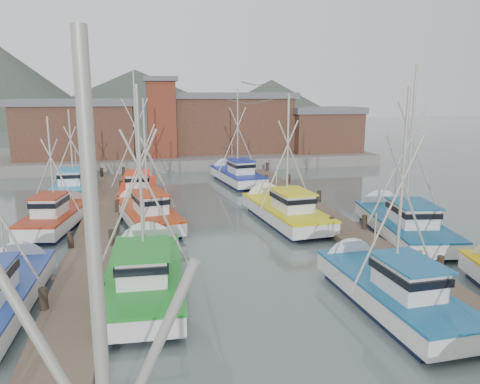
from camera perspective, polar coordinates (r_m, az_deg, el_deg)
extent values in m
plane|color=#4A5957|center=(20.84, 0.97, -10.67)|extent=(260.00, 260.00, 0.00)
cube|color=#4F4031|center=(24.18, -17.81, -7.49)|extent=(2.20, 46.00, 0.40)
cylinder|color=black|center=(18.72, -22.75, -12.87)|extent=(0.30, 0.30, 1.50)
cylinder|color=black|center=(25.17, -19.91, -6.27)|extent=(0.30, 0.30, 1.50)
cylinder|color=black|center=(31.86, -18.28, -2.39)|extent=(0.30, 0.30, 1.50)
cylinder|color=black|center=(38.65, -17.23, 0.13)|extent=(0.30, 0.30, 1.50)
cylinder|color=black|center=(45.51, -16.49, 1.90)|extent=(0.30, 0.30, 1.50)
cylinder|color=black|center=(18.43, -16.48, -12.79)|extent=(0.30, 0.30, 1.50)
cylinder|color=black|center=(24.96, -15.34, -6.12)|extent=(0.30, 0.30, 1.50)
cylinder|color=black|center=(31.69, -14.69, -2.25)|extent=(0.30, 0.30, 1.50)
cylinder|color=black|center=(38.52, -14.27, 0.26)|extent=(0.30, 0.30, 1.50)
cylinder|color=black|center=(45.40, -13.98, 2.01)|extent=(0.30, 0.30, 1.50)
cube|color=#4F4031|center=(26.59, 13.90, -5.50)|extent=(2.20, 46.00, 0.40)
cylinder|color=black|center=(21.08, 18.62, -9.73)|extent=(0.30, 0.30, 1.50)
cylinder|color=black|center=(26.98, 11.08, -4.56)|extent=(0.30, 0.30, 1.50)
cylinder|color=black|center=(33.30, 6.39, -1.25)|extent=(0.30, 0.30, 1.50)
cylinder|color=black|center=(39.85, 3.23, 1.00)|extent=(0.30, 0.30, 1.50)
cylinder|color=black|center=(46.53, 0.96, 2.60)|extent=(0.30, 0.30, 1.50)
cylinder|color=black|center=(22.14, 23.14, -9.03)|extent=(0.30, 0.30, 1.50)
cylinder|color=black|center=(27.81, 14.89, -4.24)|extent=(0.30, 0.30, 1.50)
cylinder|color=black|center=(33.98, 9.59, -1.07)|extent=(0.30, 0.30, 1.50)
cylinder|color=black|center=(40.42, 5.96, 1.11)|extent=(0.30, 0.30, 1.50)
cylinder|color=black|center=(47.02, 3.34, 2.68)|extent=(0.30, 0.30, 1.50)
cube|color=slate|center=(56.39, -7.55, 4.30)|extent=(44.00, 16.00, 1.20)
cube|color=brown|center=(54.29, -19.21, 7.01)|extent=(12.00, 8.00, 5.50)
cube|color=slate|center=(54.15, -19.44, 10.27)|extent=(12.72, 8.48, 0.70)
cube|color=brown|center=(56.81, -1.55, 8.21)|extent=(14.00, 9.00, 6.20)
cube|color=slate|center=(56.69, -1.57, 11.69)|extent=(14.84, 9.54, 0.70)
cube|color=brown|center=(57.08, 10.03, 7.19)|extent=(8.00, 6.00, 4.50)
cube|color=slate|center=(56.93, 10.12, 9.80)|extent=(8.48, 6.36, 0.70)
cube|color=maroon|center=(51.86, -9.55, 8.69)|extent=(3.00, 3.00, 8.00)
cube|color=slate|center=(51.80, -9.72, 13.38)|extent=(3.60, 3.60, 0.50)
cone|color=#475043|center=(138.63, -27.19, 7.34)|extent=(110.00, 110.00, 42.00)
cone|color=#475043|center=(148.95, -12.44, 8.60)|extent=(140.00, 140.00, 30.00)
cone|color=#475043|center=(144.43, 3.81, 8.76)|extent=(90.00, 90.00, 24.00)
cube|color=black|center=(19.96, -11.43, -11.81)|extent=(2.91, 7.96, 0.70)
cube|color=silver|center=(19.71, -11.51, -10.08)|extent=(3.31, 9.05, 0.80)
cube|color=#1A8D24|center=(19.57, -11.56, -9.05)|extent=(3.40, 9.14, 0.10)
cone|color=silver|center=(23.95, -11.16, -6.44)|extent=(2.84, 1.22, 2.79)
cube|color=silver|center=(18.37, -11.74, -8.58)|extent=(1.92, 2.76, 1.10)
cube|color=black|center=(18.29, -11.77, -7.90)|extent=(2.05, 3.03, 0.28)
cube|color=#1A8D24|center=(18.17, -11.82, -6.83)|extent=(2.17, 3.21, 0.07)
cylinder|color=#A4A096|center=(18.42, -12.05, 1.40)|extent=(0.13, 0.13, 7.25)
cylinder|color=#A4A096|center=(18.62, -13.69, -1.24)|extent=(2.59, 0.21, 5.67)
cylinder|color=#A4A096|center=(18.57, -10.18, -1.12)|extent=(2.59, 0.21, 5.67)
cylinder|color=#A4A096|center=(20.71, -11.56, -4.31)|extent=(0.08, 0.08, 2.49)
cube|color=black|center=(19.09, 17.89, -13.32)|extent=(2.54, 7.02, 0.70)
cube|color=silver|center=(18.83, 18.02, -11.52)|extent=(2.88, 7.97, 0.80)
cube|color=#175D89|center=(18.68, 18.10, -10.45)|extent=(2.97, 8.06, 0.10)
cone|color=silver|center=(22.05, 12.51, -8.13)|extent=(2.50, 1.20, 2.46)
cube|color=silver|center=(17.75, 19.86, -9.80)|extent=(1.69, 2.43, 1.10)
cube|color=black|center=(17.67, 19.92, -9.11)|extent=(1.80, 2.67, 0.28)
cube|color=#175D89|center=(17.55, 20.00, -8.01)|extent=(1.91, 2.83, 0.07)
cylinder|color=#A4A096|center=(17.54, 19.13, 0.32)|extent=(0.11, 0.11, 7.15)
cylinder|color=#A4A096|center=(17.45, 17.56, -2.47)|extent=(2.55, 0.19, 5.59)
cylinder|color=#A4A096|center=(18.00, 20.29, -2.23)|extent=(2.55, 0.19, 5.59)
cylinder|color=#A4A096|center=(19.41, 16.10, -5.65)|extent=(0.07, 0.07, 2.20)
cone|color=silver|center=(23.24, -24.71, -7.91)|extent=(2.50, 1.19, 2.46)
cylinder|color=#A4A096|center=(18.45, -27.08, -2.94)|extent=(2.42, 0.18, 5.29)
cylinder|color=#A4A096|center=(20.42, -26.89, -5.63)|extent=(0.07, 0.07, 2.36)
cube|color=black|center=(29.56, -11.19, -3.90)|extent=(3.69, 7.43, 0.70)
cube|color=silver|center=(29.39, -11.24, -2.69)|extent=(4.19, 8.45, 0.80)
cube|color=#AD330D|center=(29.30, -11.27, -1.97)|extent=(4.29, 8.54, 0.10)
cone|color=silver|center=(33.28, -12.75, -1.30)|extent=(2.70, 1.58, 2.53)
cube|color=silver|center=(28.25, -10.89, -1.28)|extent=(2.08, 2.70, 1.10)
cube|color=black|center=(28.20, -10.91, -0.83)|extent=(2.24, 2.96, 0.28)
cube|color=#AD330D|center=(28.12, -10.94, -0.11)|extent=(2.37, 3.14, 0.07)
cylinder|color=#A4A096|center=(28.54, -11.47, 4.48)|extent=(0.13, 0.13, 6.64)
cylinder|color=#A4A096|center=(28.54, -12.42, 2.86)|extent=(2.34, 0.56, 5.19)
cylinder|color=#A4A096|center=(28.76, -10.40, 3.01)|extent=(2.34, 0.56, 5.19)
cylinder|color=#A4A096|center=(30.43, -11.96, 0.87)|extent=(0.08, 0.08, 2.26)
cube|color=black|center=(29.66, 5.52, -3.67)|extent=(3.21, 7.85, 0.70)
cube|color=silver|center=(29.49, 5.55, -2.46)|extent=(3.64, 8.92, 0.80)
cube|color=yellow|center=(29.40, 5.56, -1.74)|extent=(3.74, 9.02, 0.10)
cone|color=silver|center=(33.45, 2.64, -0.95)|extent=(2.81, 1.35, 2.72)
cube|color=silver|center=(28.34, 6.41, -1.10)|extent=(2.00, 2.76, 1.10)
cube|color=black|center=(28.29, 6.42, -0.64)|extent=(2.13, 3.03, 0.28)
cube|color=yellow|center=(28.21, 6.44, 0.07)|extent=(2.26, 3.22, 0.07)
cylinder|color=#A4A096|center=(28.62, 5.84, 4.93)|extent=(0.13, 0.13, 6.89)
cylinder|color=#A4A096|center=(28.52, 4.78, 3.29)|extent=(2.46, 0.32, 5.38)
cylinder|color=#A4A096|center=(28.95, 6.82, 3.37)|extent=(2.46, 0.32, 5.38)
cylinder|color=#A4A096|center=(30.55, 4.46, 1.14)|extent=(0.08, 0.08, 2.43)
cube|color=black|center=(30.37, -21.38, -4.09)|extent=(3.20, 6.68, 0.70)
cube|color=silver|center=(30.20, -21.47, -2.91)|extent=(3.64, 7.59, 0.80)
cube|color=#9B2710|center=(30.11, -21.53, -2.21)|extent=(3.72, 7.67, 0.10)
cone|color=silver|center=(33.58, -19.40, -1.58)|extent=(2.43, 1.49, 2.27)
cube|color=silver|center=(29.19, -22.18, -1.54)|extent=(1.84, 2.41, 1.10)
cube|color=black|center=(29.14, -22.22, -1.10)|extent=(1.97, 2.64, 0.28)
cube|color=#9B2710|center=(29.07, -22.27, -0.40)|extent=(2.09, 2.80, 0.07)
cylinder|color=#A4A096|center=(29.46, -22.04, 3.07)|extent=(0.13, 0.13, 5.62)
cylinder|color=#A4A096|center=(29.73, -22.85, 1.79)|extent=(2.00, 0.44, 4.39)
cylinder|color=#A4A096|center=(29.39, -21.03, 1.82)|extent=(2.00, 0.44, 4.39)
cylinder|color=#A4A096|center=(31.07, -20.90, 0.56)|extent=(0.07, 0.07, 2.18)
cube|color=black|center=(28.16, 19.22, -5.16)|extent=(3.86, 8.18, 0.70)
cube|color=silver|center=(27.99, 19.31, -3.88)|extent=(4.39, 9.30, 0.80)
cube|color=navy|center=(27.89, 19.36, -3.13)|extent=(4.49, 9.40, 0.10)
cone|color=silver|center=(32.07, 16.38, -2.00)|extent=(2.97, 1.55, 2.82)
cube|color=silver|center=(26.79, 20.28, -2.54)|extent=(2.24, 2.95, 1.10)
cube|color=black|center=(26.74, 20.32, -2.06)|extent=(2.40, 3.23, 0.28)
cube|color=navy|center=(26.66, 20.38, -1.31)|extent=(2.55, 3.43, 0.07)
cylinder|color=#A4A096|center=(26.98, 20.12, 5.50)|extent=(0.15, 0.15, 8.43)
cylinder|color=#A4A096|center=(26.88, 18.79, 3.43)|extent=(2.98, 0.60, 6.59)
cylinder|color=#A4A096|center=(27.33, 21.14, 3.40)|extent=(2.98, 0.60, 6.59)
cylinder|color=#A4A096|center=(29.07, 18.37, 0.01)|extent=(0.09, 0.09, 2.61)
cube|color=black|center=(36.96, -12.20, -0.76)|extent=(2.53, 7.19, 0.70)
cube|color=silver|center=(36.82, -12.25, 0.23)|extent=(2.88, 8.17, 0.80)
cube|color=red|center=(36.75, -12.27, 0.81)|extent=(2.96, 8.26, 0.10)
cone|color=silver|center=(40.82, -12.07, 1.16)|extent=(2.56, 1.18, 2.53)
cube|color=silver|center=(35.69, -12.36, 1.41)|extent=(1.71, 2.48, 1.10)
cube|color=black|center=(35.65, -12.37, 1.77)|extent=(1.82, 2.72, 0.28)
cube|color=red|center=(35.59, -12.40, 2.34)|extent=(1.93, 2.89, 0.07)
cylinder|color=#A4A096|center=(36.03, -12.58, 7.42)|extent=(0.12, 0.12, 8.48)
cylinder|color=#A4A096|center=(36.14, -13.33, 5.81)|extent=(3.01, 0.18, 6.62)
cylinder|color=#A4A096|center=(36.10, -11.68, 5.88)|extent=(3.01, 0.18, 6.62)
cylinder|color=#A4A096|center=(37.98, -12.29, 3.03)|extent=(0.07, 0.07, 2.26)
cube|color=black|center=(42.35, -0.35, 1.12)|extent=(3.26, 7.54, 0.70)
cube|color=silver|center=(42.23, -0.35, 1.99)|extent=(3.71, 8.57, 0.80)
cube|color=navy|center=(42.17, -0.35, 2.50)|extent=(3.80, 8.66, 0.10)
cone|color=silver|center=(46.15, -2.02, 2.64)|extent=(2.71, 1.41, 2.59)
cube|color=silver|center=(41.15, 0.09, 3.06)|extent=(1.97, 2.68, 1.10)
cube|color=black|center=(41.11, 0.09, 3.38)|extent=(2.11, 2.94, 0.28)
cube|color=navy|center=(41.06, 0.09, 3.88)|extent=(2.24, 3.11, 0.07)
cylinder|color=#A4A096|center=(41.56, -0.29, 7.52)|extent=(0.13, 0.13, 7.40)
cylinder|color=#A4A096|center=(41.47, -0.98, 6.31)|extent=(2.63, 0.41, 5.78)
cylinder|color=#A4A096|center=(41.81, 0.41, 6.35)|extent=(2.63, 0.41, 5.78)
cylinder|color=#A4A096|center=(43.39, -0.99, 4.39)|extent=(0.08, 0.08, 2.31)
cube|color=black|center=(39.69, -19.47, -0.31)|extent=(2.54, 7.02, 0.70)
cube|color=silver|center=(39.57, -19.54, 0.61)|extent=(2.89, 7.98, 0.80)
cube|color=#2895CC|center=(39.50, -19.58, 1.15)|extent=(2.97, 8.06, 0.10)
cone|color=silver|center=(43.41, -18.67, 1.43)|extent=(2.50, 1.20, 2.46)
cube|color=silver|center=(38.48, -19.87, 1.72)|extent=(1.68, 2.43, 1.10)
cube|color=black|center=(38.45, -19.89, 2.06)|extent=(1.80, 2.67, 0.28)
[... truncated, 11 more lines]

